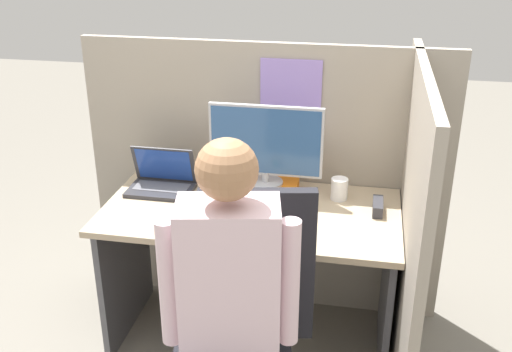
% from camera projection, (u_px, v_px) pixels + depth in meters
% --- Properties ---
extents(cubicle_panel_back, '(1.88, 0.05, 1.45)m').
position_uv_depth(cubicle_panel_back, '(265.00, 180.00, 3.14)').
color(cubicle_panel_back, gray).
rests_on(cubicle_panel_back, ground).
extents(cubicle_panel_right, '(0.04, 1.35, 1.45)m').
position_uv_depth(cubicle_panel_right, '(408.00, 235.00, 2.61)').
color(cubicle_panel_right, gray).
rests_on(cubicle_panel_right, ground).
extents(desk, '(1.38, 0.71, 0.75)m').
position_uv_depth(desk, '(251.00, 244.00, 2.87)').
color(desk, tan).
rests_on(desk, ground).
extents(paper_box, '(0.31, 0.24, 0.05)m').
position_uv_depth(paper_box, '(265.00, 188.00, 2.94)').
color(paper_box, orange).
rests_on(paper_box, desk).
extents(monitor, '(0.55, 0.17, 0.40)m').
position_uv_depth(monitor, '(266.00, 144.00, 2.85)').
color(monitor, '#B2B2B7').
rests_on(monitor, paper_box).
extents(laptop, '(0.32, 0.21, 0.22)m').
position_uv_depth(laptop, '(162.00, 182.00, 2.97)').
color(laptop, '#2D2D33').
rests_on(laptop, desk).
extents(mouse, '(0.07, 0.04, 0.03)m').
position_uv_depth(mouse, '(204.00, 213.00, 2.73)').
color(mouse, black).
rests_on(mouse, desk).
extents(stapler, '(0.05, 0.15, 0.05)m').
position_uv_depth(stapler, '(378.00, 207.00, 2.76)').
color(stapler, '#2D2D33').
rests_on(stapler, desk).
extents(carrot_toy, '(0.05, 0.14, 0.05)m').
position_uv_depth(carrot_toy, '(249.00, 228.00, 2.57)').
color(carrot_toy, orange).
rests_on(carrot_toy, desk).
extents(office_chair, '(0.55, 0.59, 1.10)m').
position_uv_depth(office_chair, '(243.00, 339.00, 2.25)').
color(office_chair, black).
rests_on(office_chair, ground).
extents(person, '(0.47, 0.46, 1.38)m').
position_uv_depth(person, '(224.00, 307.00, 2.01)').
color(person, '#282D4C').
rests_on(person, ground).
extents(coffee_mug, '(0.08, 0.08, 0.11)m').
position_uv_depth(coffee_mug, '(339.00, 189.00, 2.87)').
color(coffee_mug, white).
rests_on(coffee_mug, desk).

